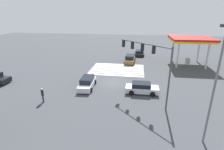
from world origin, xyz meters
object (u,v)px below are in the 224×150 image
traffic_signal_mast (149,57)px  car_3 (87,83)px  street_light_pole_a (216,80)px  car_2 (139,53)px  car_0 (142,88)px  car_1 (130,59)px  pedestrian (42,94)px

traffic_signal_mast → car_3: 9.60m
street_light_pole_a → car_3: bearing=-36.7°
car_2 → car_0: bearing=179.9°
car_0 → car_2: 21.45m
car_1 → car_3: 14.92m
car_2 → traffic_signal_mast: bearing=-178.9°
pedestrian → traffic_signal_mast: bearing=-34.6°
pedestrian → car_2: bearing=20.7°
traffic_signal_mast → car_3: bearing=27.5°
traffic_signal_mast → pedestrian: traffic_signal_mast is taller
car_1 → traffic_signal_mast: bearing=-168.6°
car_1 → car_3: size_ratio=1.05×
street_light_pole_a → car_0: bearing=-60.5°
car_0 → traffic_signal_mast: bearing=-74.7°
car_3 → street_light_pole_a: (-12.41, 9.26, 4.74)m
car_2 → street_light_pole_a: bearing=-171.2°
car_3 → pedestrian: size_ratio=2.63×
traffic_signal_mast → car_3: (8.06, -2.54, -4.57)m
traffic_signal_mast → car_1: traffic_signal_mast is taller
car_3 → pedestrian: (3.90, 4.94, 0.29)m
car_0 → car_3: bearing=175.0°
car_3 → car_0: bearing=82.2°
car_2 → pedestrian: 28.02m
car_1 → car_0: bearing=-169.3°
car_0 → car_1: bearing=99.0°
traffic_signal_mast → car_0: 5.00m
traffic_signal_mast → pedestrian: 12.93m
traffic_signal_mast → pedestrian: size_ratio=3.88×
car_1 → pedestrian: bearing=155.9°
car_2 → street_light_pole_a: 30.88m
traffic_signal_mast → street_light_pole_a: size_ratio=0.75×
car_3 → traffic_signal_mast: bearing=69.6°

